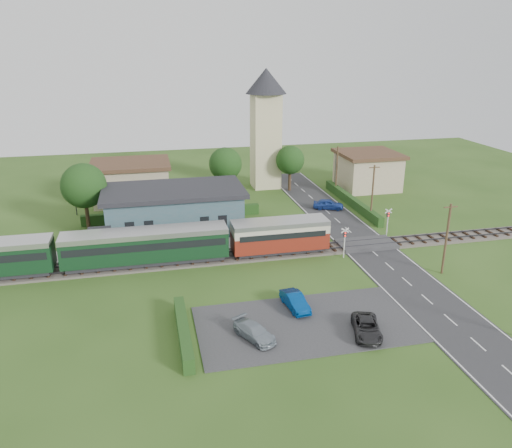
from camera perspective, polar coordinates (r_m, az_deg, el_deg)
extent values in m
plane|color=#2D4C19|center=(50.76, 3.07, -4.31)|extent=(120.00, 120.00, 0.00)
cube|color=#4C443D|center=(52.49, 2.48, -3.34)|extent=(76.00, 3.20, 0.20)
cube|color=#3F3F47|center=(51.72, 2.69, -3.32)|extent=(76.00, 0.08, 0.15)
cube|color=#3F3F47|center=(53.00, 2.29, -2.73)|extent=(76.00, 0.08, 0.15)
cube|color=#28282B|center=(54.14, 13.33, -3.22)|extent=(6.00, 70.00, 0.05)
cube|color=#333335|center=(40.17, 5.64, -11.28)|extent=(17.00, 9.00, 0.08)
cube|color=#333335|center=(55.72, 12.47, -2.26)|extent=(6.20, 3.40, 0.45)
cube|color=gray|center=(53.87, -8.75, -2.79)|extent=(30.00, 3.00, 0.45)
cube|color=beige|center=(53.53, -17.40, -2.01)|extent=(2.00, 2.00, 2.40)
cube|color=#232328|center=(53.09, -17.53, -0.73)|extent=(2.30, 2.30, 0.15)
cube|color=#355A66|center=(58.55, -9.30, 1.32)|extent=(15.00, 8.00, 4.80)
cube|color=#232328|center=(57.78, -9.44, 3.81)|extent=(16.00, 9.00, 0.50)
cube|color=#232328|center=(55.28, -8.95, -1.23)|extent=(1.20, 0.12, 2.20)
cube|color=black|center=(54.80, -14.23, -0.35)|extent=(1.00, 0.12, 1.20)
cube|color=black|center=(54.76, -12.15, -0.19)|extent=(1.00, 0.12, 1.20)
cube|color=black|center=(55.06, -5.91, 0.27)|extent=(1.00, 0.12, 1.20)
cube|color=black|center=(55.31, -3.85, 0.43)|extent=(1.00, 0.12, 1.20)
cube|color=#232328|center=(52.34, 2.71, -2.82)|extent=(9.00, 2.20, 0.50)
cube|color=maroon|center=(51.97, 2.72, -1.81)|extent=(10.00, 2.80, 1.80)
cube|color=beige|center=(51.52, 2.75, -0.51)|extent=(10.00, 2.82, 0.90)
cube|color=black|center=(51.64, 2.74, -0.88)|extent=(9.00, 2.88, 0.60)
cube|color=#ABABAB|center=(51.30, 2.76, 0.17)|extent=(10.00, 2.90, 0.45)
cube|color=#232328|center=(50.72, -12.33, -4.06)|extent=(15.20, 2.20, 0.50)
cube|color=black|center=(50.14, -12.45, -2.49)|extent=(16.00, 2.80, 2.60)
cube|color=black|center=(49.99, -12.49, -2.07)|extent=(15.40, 2.86, 0.70)
cube|color=#ABABAB|center=(49.63, -12.57, -0.99)|extent=(16.00, 2.90, 0.50)
cube|color=beige|center=(75.94, 1.11, 9.41)|extent=(4.00, 4.00, 14.00)
cone|color=#232328|center=(74.85, 1.16, 16.05)|extent=(6.00, 6.00, 3.60)
cube|color=tan|center=(71.92, -14.05, 4.55)|extent=(10.00, 8.00, 5.00)
cube|color=#472D1E|center=(71.28, -14.23, 6.68)|extent=(10.80, 8.80, 0.50)
cube|color=tan|center=(78.13, 12.61, 5.85)|extent=(8.00, 8.00, 5.00)
cube|color=#472D1E|center=(77.53, 12.76, 7.83)|extent=(8.80, 8.80, 0.50)
cube|color=#193814|center=(38.30, -8.29, -12.11)|extent=(0.80, 9.00, 1.20)
cube|color=#193814|center=(69.27, 10.88, 2.57)|extent=(0.80, 18.00, 1.20)
cube|color=#193814|center=(63.37, -9.49, 1.07)|extent=(22.00, 0.80, 1.30)
cylinder|color=#332316|center=(61.87, -18.74, 1.18)|extent=(0.44, 0.44, 4.12)
sphere|color=#143311|center=(60.94, -19.08, 4.16)|extent=(5.20, 5.20, 5.20)
cylinder|color=#332316|center=(70.93, -3.47, 4.42)|extent=(0.44, 0.44, 3.85)
sphere|color=#143311|center=(70.17, -3.52, 6.87)|extent=(4.60, 4.60, 4.60)
cylinder|color=#332316|center=(75.01, 3.87, 5.15)|extent=(0.44, 0.44, 3.58)
sphere|color=#143311|center=(74.33, 3.92, 7.31)|extent=(4.20, 4.20, 4.20)
cylinder|color=#473321|center=(50.10, 20.92, -1.66)|extent=(0.22, 0.22, 7.00)
cube|color=#473321|center=(49.09, 21.37, 1.82)|extent=(1.40, 0.10, 0.10)
cylinder|color=#473321|center=(63.24, 13.16, 3.49)|extent=(0.22, 0.22, 7.00)
cube|color=#473321|center=(62.44, 13.39, 6.30)|extent=(1.40, 0.10, 0.10)
cylinder|color=#473321|center=(73.84, 9.21, 6.08)|extent=(0.22, 0.22, 7.00)
cube|color=#473321|center=(73.16, 9.34, 8.51)|extent=(1.40, 0.10, 0.10)
cylinder|color=silver|center=(51.82, 10.05, -2.27)|extent=(0.12, 0.12, 3.00)
cube|color=#232328|center=(51.43, 10.13, -1.14)|extent=(0.35, 0.18, 0.55)
sphere|color=#FF190C|center=(51.27, 10.19, -1.03)|extent=(0.14, 0.14, 0.14)
sphere|color=#FF190C|center=(51.38, 10.17, -1.34)|extent=(0.14, 0.14, 0.14)
cube|color=silver|center=(51.29, 10.15, -0.72)|extent=(0.84, 0.05, 0.55)
cube|color=silver|center=(51.29, 10.15, -0.72)|extent=(0.84, 0.05, 0.55)
cylinder|color=silver|center=(58.83, 14.79, 0.06)|extent=(0.12, 0.12, 3.00)
cube|color=#232328|center=(58.47, 14.88, 1.08)|extent=(0.35, 0.18, 0.55)
sphere|color=#FF190C|center=(58.33, 14.95, 1.18)|extent=(0.14, 0.14, 0.14)
sphere|color=#FF190C|center=(58.42, 14.92, 0.90)|extent=(0.14, 0.14, 0.14)
cube|color=silver|center=(58.35, 14.92, 1.45)|extent=(0.84, 0.05, 0.55)
cube|color=silver|center=(58.35, 14.92, 1.45)|extent=(0.84, 0.05, 0.55)
cylinder|color=#3F3F47|center=(67.70, -20.01, 2.99)|extent=(0.14, 0.14, 5.00)
sphere|color=orange|center=(67.07, -20.26, 5.03)|extent=(0.30, 0.30, 0.30)
cylinder|color=#3F3F47|center=(79.23, 9.06, 6.28)|extent=(0.14, 0.14, 5.00)
sphere|color=orange|center=(78.70, 9.16, 8.05)|extent=(0.30, 0.30, 0.30)
imported|color=#203E98|center=(67.05, 8.27, 2.26)|extent=(4.29, 2.93, 1.36)
imported|color=navy|center=(41.87, 4.48, -8.79)|extent=(1.79, 3.99, 1.27)
imported|color=#8A96A0|center=(37.88, -0.19, -12.20)|extent=(3.17, 4.19, 1.13)
imported|color=#262628|center=(39.23, 12.52, -11.47)|extent=(3.00, 4.55, 1.16)
imported|color=gray|center=(54.04, -1.51, -1.17)|extent=(0.75, 0.58, 1.85)
imported|color=gray|center=(53.57, -16.32, -2.15)|extent=(0.83, 1.01, 1.92)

